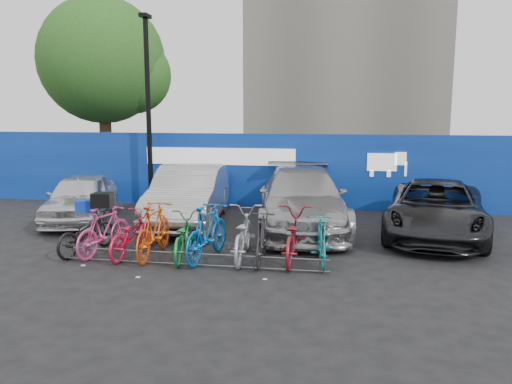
% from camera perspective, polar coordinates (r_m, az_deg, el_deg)
% --- Properties ---
extents(ground, '(100.00, 100.00, 0.00)m').
position_cam_1_polar(ground, '(10.87, -6.50, -7.53)').
color(ground, black).
rests_on(ground, ground).
extents(hoarding, '(22.00, 0.18, 2.40)m').
position_cam_1_polar(hoarding, '(16.36, -0.67, 2.51)').
color(hoarding, navy).
rests_on(hoarding, ground).
extents(tree, '(5.40, 5.20, 7.80)m').
position_cam_1_polar(tree, '(22.36, -16.56, 13.88)').
color(tree, '#382314').
rests_on(tree, ground).
extents(lamppost, '(0.25, 0.50, 6.11)m').
position_cam_1_polar(lamppost, '(16.57, -12.21, 9.55)').
color(lamppost, black).
rests_on(lamppost, ground).
extents(bike_rack, '(5.60, 0.03, 0.30)m').
position_cam_1_polar(bike_rack, '(10.27, -7.46, -7.61)').
color(bike_rack, '#595B60').
rests_on(bike_rack, ground).
extents(car_0, '(2.60, 4.25, 1.35)m').
position_cam_1_polar(car_0, '(15.11, -19.39, -0.61)').
color(car_0, silver).
rests_on(car_0, ground).
extents(car_1, '(2.25, 5.05, 1.61)m').
position_cam_1_polar(car_1, '(14.07, -7.64, -0.32)').
color(car_1, '#A6A6AA').
rests_on(car_1, ground).
extents(car_2, '(2.97, 5.78, 1.60)m').
position_cam_1_polar(car_2, '(13.38, 5.26, -0.79)').
color(car_2, '#9F9EA3').
rests_on(car_2, ground).
extents(car_3, '(3.14, 5.34, 1.39)m').
position_cam_1_polar(car_3, '(13.30, 19.87, -1.83)').
color(car_3, black).
rests_on(car_3, ground).
extents(bike_0, '(1.02, 1.86, 0.93)m').
position_cam_1_polar(bike_0, '(11.70, -18.81, -4.41)').
color(bike_0, black).
rests_on(bike_0, ground).
extents(bike_1, '(0.89, 1.85, 1.07)m').
position_cam_1_polar(bike_1, '(11.44, -16.96, -4.26)').
color(bike_1, '#CD3D80').
rests_on(bike_1, ground).
extents(bike_2, '(0.79, 1.87, 0.96)m').
position_cam_1_polar(bike_2, '(11.20, -14.07, -4.72)').
color(bike_2, red).
rests_on(bike_2, ground).
extents(bike_3, '(0.57, 1.97, 1.18)m').
position_cam_1_polar(bike_3, '(10.98, -11.59, -4.30)').
color(bike_3, '#D54C10').
rests_on(bike_3, ground).
extents(bike_4, '(0.88, 1.90, 0.96)m').
position_cam_1_polar(bike_4, '(10.77, -8.37, -5.07)').
color(bike_4, '#197D38').
rests_on(bike_4, ground).
extents(bike_5, '(0.89, 2.05, 1.19)m').
position_cam_1_polar(bike_5, '(10.62, -5.57, -4.58)').
color(bike_5, '#0B57AB').
rests_on(bike_5, ground).
extents(bike_6, '(0.84, 2.11, 1.09)m').
position_cam_1_polar(bike_6, '(10.61, -1.55, -4.84)').
color(bike_6, '#999BA0').
rests_on(bike_6, ground).
extents(bike_7, '(0.58, 1.75, 1.04)m').
position_cam_1_polar(bike_7, '(10.37, 0.65, -5.33)').
color(bike_7, '#262528').
rests_on(bike_7, ground).
extents(bike_8, '(0.75, 2.08, 1.09)m').
position_cam_1_polar(bike_8, '(10.50, 4.19, -5.01)').
color(bike_8, maroon).
rests_on(bike_8, ground).
extents(bike_9, '(0.66, 1.69, 0.99)m').
position_cam_1_polar(bike_9, '(10.37, 7.50, -5.54)').
color(bike_9, '#197B7B').
rests_on(bike_9, ground).
extents(cargo_crate, '(0.44, 0.39, 0.26)m').
position_cam_1_polar(cargo_crate, '(11.58, -18.97, -1.54)').
color(cargo_crate, '#0F2BB0').
rests_on(cargo_crate, bike_0).
extents(cargo_topcase, '(0.46, 0.43, 0.31)m').
position_cam_1_polar(cargo_topcase, '(11.31, -17.13, -0.86)').
color(cargo_topcase, black).
rests_on(cargo_topcase, bike_1).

